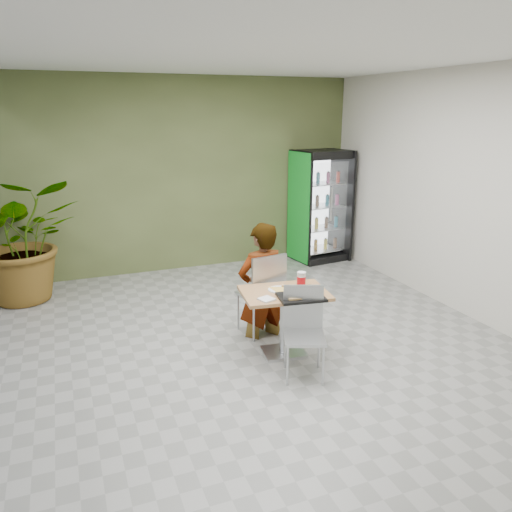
# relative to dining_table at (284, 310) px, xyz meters

# --- Properties ---
(ground) EXTENTS (7.00, 7.00, 0.00)m
(ground) POSITION_rel_dining_table_xyz_m (-0.25, 0.06, -0.53)
(ground) COLOR gray
(ground) RESTS_ON ground
(room_envelope) EXTENTS (6.00, 7.00, 3.20)m
(room_envelope) POSITION_rel_dining_table_xyz_m (-0.25, 0.06, 1.07)
(room_envelope) COLOR beige
(room_envelope) RESTS_ON ground
(dining_table) EXTENTS (1.00, 0.77, 0.75)m
(dining_table) POSITION_rel_dining_table_xyz_m (0.00, 0.00, 0.00)
(dining_table) COLOR #A26B45
(dining_table) RESTS_ON ground
(chair_far) EXTENTS (0.52, 0.53, 1.04)m
(chair_far) POSITION_rel_dining_table_xyz_m (-0.02, 0.53, 0.07)
(chair_far) COLOR #ADB0B2
(chair_far) RESTS_ON ground
(chair_near) EXTENTS (0.54, 0.54, 0.93)m
(chair_near) POSITION_rel_dining_table_xyz_m (0.02, -0.44, 0.01)
(chair_near) COLOR #ADB0B2
(chair_near) RESTS_ON ground
(seated_woman) EXTENTS (0.68, 0.49, 1.70)m
(seated_woman) POSITION_rel_dining_table_xyz_m (-0.04, 0.59, 0.02)
(seated_woman) COLOR black
(seated_woman) RESTS_ON ground
(pizza_plate) EXTENTS (0.34, 0.31, 0.03)m
(pizza_plate) POSITION_rel_dining_table_xyz_m (-0.04, 0.06, 0.23)
(pizza_plate) COLOR silver
(pizza_plate) RESTS_ON dining_table
(soda_cup) EXTENTS (0.10, 0.10, 0.18)m
(soda_cup) POSITION_rel_dining_table_xyz_m (0.23, 0.06, 0.30)
(soda_cup) COLOR silver
(soda_cup) RESTS_ON dining_table
(napkin_stack) EXTENTS (0.18, 0.18, 0.02)m
(napkin_stack) POSITION_rel_dining_table_xyz_m (-0.28, -0.17, 0.22)
(napkin_stack) COLOR silver
(napkin_stack) RESTS_ON dining_table
(cafeteria_tray) EXTENTS (0.52, 0.41, 0.03)m
(cafeteria_tray) POSITION_rel_dining_table_xyz_m (0.08, -0.25, 0.23)
(cafeteria_tray) COLOR black
(cafeteria_tray) RESTS_ON dining_table
(beverage_fridge) EXTENTS (0.99, 0.80, 1.98)m
(beverage_fridge) POSITION_rel_dining_table_xyz_m (2.16, 3.18, 0.45)
(beverage_fridge) COLOR black
(beverage_fridge) RESTS_ON ground
(potted_plant) EXTENTS (1.67, 1.46, 1.77)m
(potted_plant) POSITION_rel_dining_table_xyz_m (-2.74, 2.91, 0.35)
(potted_plant) COLOR #35702D
(potted_plant) RESTS_ON ground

